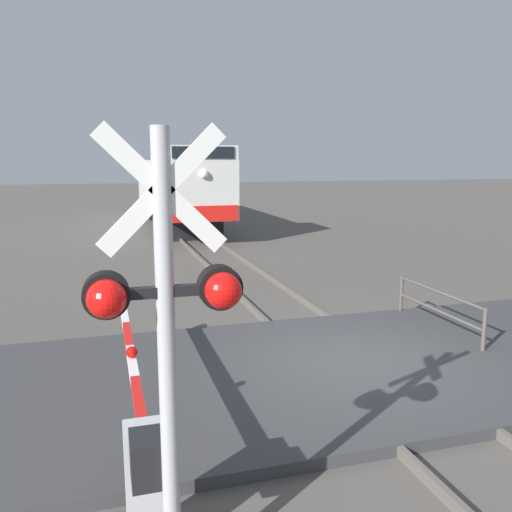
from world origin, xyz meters
The scene contains 8 objects.
ground_plane centered at (0.00, 0.00, 0.00)m, with size 160.00×160.00×0.00m, color #514C47.
rail_track_left centered at (-0.72, 0.00, 0.07)m, with size 0.08×80.00×0.15m, color #59544C.
rail_track_right centered at (0.72, 0.00, 0.07)m, with size 0.08×80.00×0.15m, color #59544C.
road_surface centered at (0.00, 0.00, 0.08)m, with size 36.00×5.11×0.16m, color #38383A.
locomotive centered at (0.00, 21.14, 2.15)m, with size 2.96×16.27×4.14m.
crossing_signal centered at (-3.58, -3.79, 2.32)m, with size 1.18×0.33×3.77m.
crossing_gate centered at (-3.74, -2.50, 0.82)m, with size 0.36×5.82×1.32m.
guard_railing centered at (2.42, 1.16, 0.62)m, with size 0.08×2.78×0.95m.
Camera 1 is at (-4.00, -7.57, 3.50)m, focal length 36.67 mm.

